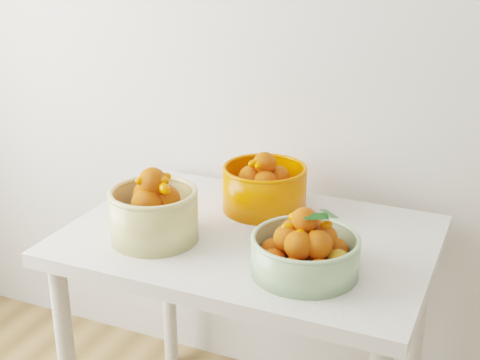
{
  "coord_description": "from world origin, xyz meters",
  "views": [
    {
      "loc": [
        0.25,
        0.06,
        1.56
      ],
      "look_at": [
        -0.41,
        1.57,
        0.92
      ],
      "focal_mm": 50.0,
      "sensor_mm": 36.0,
      "label": 1
    }
  ],
  "objects_px": {
    "table": "(249,264)",
    "bowl_green": "(305,251)",
    "bowl_cream": "(154,212)",
    "bowl_orange": "(264,187)"
  },
  "relations": [
    {
      "from": "table",
      "to": "bowl_cream",
      "type": "bearing_deg",
      "value": -149.23
    },
    {
      "from": "bowl_green",
      "to": "table",
      "type": "bearing_deg",
      "value": 144.69
    },
    {
      "from": "table",
      "to": "bowl_cream",
      "type": "distance_m",
      "value": 0.31
    },
    {
      "from": "table",
      "to": "bowl_green",
      "type": "relative_size",
      "value": 2.9
    },
    {
      "from": "bowl_cream",
      "to": "bowl_orange",
      "type": "xyz_separation_m",
      "value": [
        0.2,
        0.31,
        -0.01
      ]
    },
    {
      "from": "bowl_orange",
      "to": "bowl_green",
      "type": "bearing_deg",
      "value": -53.83
    },
    {
      "from": "bowl_cream",
      "to": "bowl_orange",
      "type": "relative_size",
      "value": 0.93
    },
    {
      "from": "bowl_green",
      "to": "bowl_orange",
      "type": "height_order",
      "value": "bowl_orange"
    },
    {
      "from": "bowl_cream",
      "to": "bowl_orange",
      "type": "distance_m",
      "value": 0.37
    },
    {
      "from": "bowl_cream",
      "to": "bowl_orange",
      "type": "height_order",
      "value": "bowl_cream"
    }
  ]
}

